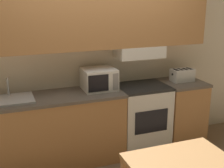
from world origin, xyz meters
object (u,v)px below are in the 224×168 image
Objects in this scene: toaster at (182,75)px; microwave at (99,79)px; stove_range at (142,117)px; sink_basin at (10,99)px.

microwave is at bearing 177.97° from toaster.
stove_range is at bearing -6.07° from microwave.
stove_range is 1.76m from sink_basin.
sink_basin reaches higher than stove_range.
microwave is (-0.59, 0.06, 0.59)m from stove_range.
stove_range is 2.82× the size of toaster.
microwave is at bearing 3.61° from sink_basin.
stove_range is 0.82m from toaster.
toaster is (1.22, -0.04, -0.05)m from microwave.
stove_range is 2.17× the size of microwave.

